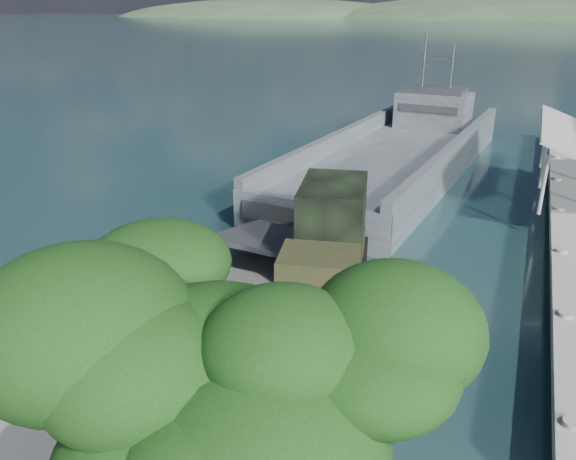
% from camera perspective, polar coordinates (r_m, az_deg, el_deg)
% --- Properties ---
extents(ground, '(1400.00, 1400.00, 0.00)m').
position_cam_1_polar(ground, '(21.36, -6.35, -10.47)').
color(ground, '#1C4144').
rests_on(ground, ground).
extents(boat_ramp, '(10.00, 18.00, 0.50)m').
position_cam_1_polar(boat_ramp, '(20.50, -7.76, -11.22)').
color(boat_ramp, gray).
rests_on(boat_ramp, ground).
extents(shoreline_rocks, '(3.20, 5.60, 0.90)m').
position_cam_1_polar(shoreline_rocks, '(24.99, -18.36, -6.44)').
color(shoreline_rocks, '#595957').
rests_on(shoreline_rocks, ground).
extents(landing_craft, '(11.17, 34.92, 10.22)m').
position_cam_1_polar(landing_craft, '(41.39, 10.83, 6.71)').
color(landing_craft, '#42474E').
rests_on(landing_craft, ground).
extents(military_truck, '(4.69, 9.34, 4.16)m').
position_cam_1_polar(military_truck, '(22.22, 4.11, -1.54)').
color(military_truck, black).
rests_on(military_truck, boat_ramp).
extents(soldier, '(0.63, 0.44, 1.64)m').
position_cam_1_polar(soldier, '(22.03, -10.38, -5.68)').
color(soldier, '#22301A').
rests_on(soldier, boat_ramp).
extents(overhang_tree, '(8.41, 7.74, 7.63)m').
position_cam_1_polar(overhang_tree, '(8.91, -6.47, -14.41)').
color(overhang_tree, black).
rests_on(overhang_tree, ground).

